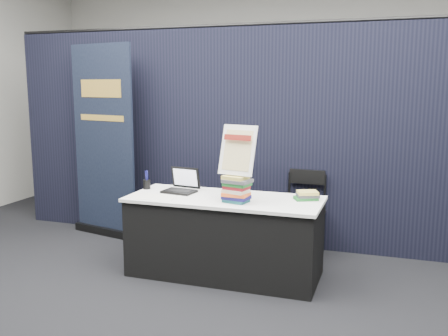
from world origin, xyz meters
TOP-DOWN VIEW (x-y plane):
  - floor at (0.00, 0.00)m, footprint 8.00×8.00m
  - wall_back at (0.00, 4.00)m, footprint 8.00×0.02m
  - drape_partition at (0.00, 1.60)m, footprint 6.00×0.08m
  - display_table at (0.00, 0.55)m, footprint 1.80×0.75m
  - laptop at (-0.48, 0.64)m, footprint 0.33×0.28m
  - mouse at (-0.01, 0.63)m, footprint 0.07×0.10m
  - brochure_left at (-0.72, 0.37)m, footprint 0.35×0.26m
  - brochure_mid at (-0.59, 0.34)m, footprint 0.35×0.27m
  - brochure_right at (-0.60, 0.31)m, footprint 0.32×0.27m
  - pen_cup at (-0.86, 0.66)m, footprint 0.09×0.09m
  - book_stack_tall at (0.16, 0.39)m, footprint 0.25×0.21m
  - book_stack_short at (0.74, 0.70)m, footprint 0.23×0.21m
  - info_sign at (0.16, 0.42)m, footprint 0.36×0.19m
  - pullup_banner at (-1.75, 1.30)m, footprint 0.95×0.30m
  - stacking_chair at (0.61, 1.36)m, footprint 0.42×0.43m

SIDE VIEW (x-z plane):
  - floor at x=0.00m, z-range 0.00..0.00m
  - display_table at x=0.00m, z-range 0.00..0.75m
  - stacking_chair at x=0.61m, z-range 0.05..0.94m
  - brochure_right at x=-0.60m, z-range 0.75..0.75m
  - brochure_left at x=-0.72m, z-range 0.75..0.75m
  - brochure_mid at x=-0.59m, z-range 0.75..0.75m
  - mouse at x=-0.01m, z-range 0.75..0.78m
  - book_stack_short at x=0.74m, z-range 0.75..0.83m
  - pen_cup at x=-0.86m, z-range 0.75..0.84m
  - laptop at x=-0.48m, z-range 0.69..0.92m
  - book_stack_tall at x=0.16m, z-range 0.75..0.99m
  - pullup_banner at x=-1.75m, z-range -0.13..2.12m
  - drape_partition at x=0.00m, z-range 0.00..2.40m
  - info_sign at x=0.16m, z-range 0.98..1.44m
  - wall_back at x=0.00m, z-range 0.00..3.50m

